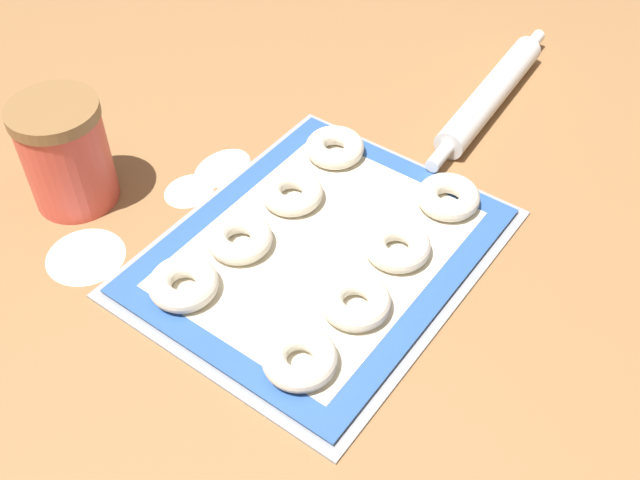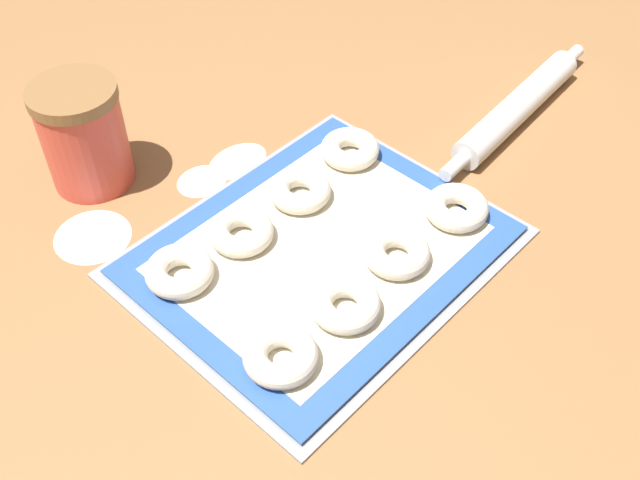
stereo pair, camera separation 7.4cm
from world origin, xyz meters
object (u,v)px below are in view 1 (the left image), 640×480
Objects in this scene: bagel_back_far_left at (183,284)px; rolling_pin at (491,94)px; bagel_back_far_right at (335,147)px; bagel_back_mid_right at (292,192)px; bagel_front_far_right at (448,197)px; flour_canister at (66,154)px; bagel_front_mid_right at (397,246)px; bagel_front_far_left at (300,359)px; baking_tray at (320,252)px; bagel_front_mid_left at (355,301)px; bagel_back_mid_left at (239,238)px.

bagel_back_far_left is 0.21× the size of rolling_pin.
bagel_back_mid_right is at bearing -175.65° from bagel_back_far_right.
bagel_front_far_right is at bearing -29.29° from bagel_back_far_left.
flour_canister reaches higher than bagel_back_far_right.
bagel_front_mid_right is 0.20m from bagel_back_far_right.
bagel_back_mid_right and bagel_back_far_right have the same top height.
bagel_front_far_right is at bearing -0.42° from bagel_front_far_left.
bagel_back_far_right is (0.31, 0.17, 0.00)m from bagel_front_far_left.
baking_tray is at bearing -71.73° from flour_canister.
flour_canister is at bearing 145.55° from rolling_pin.
bagel_back_far_left is at bearing -100.34° from flour_canister.
bagel_front_mid_left and bagel_front_mid_right have the same top height.
bagel_back_far_left is 1.00× the size of bagel_back_mid_right.
flour_canister is (-0.27, 0.41, 0.05)m from bagel_front_far_right.
rolling_pin is (0.55, 0.06, -0.00)m from bagel_front_far_left.
baking_tray is 1.10× the size of rolling_pin.
bagel_front_far_left is at bearing -178.78° from bagel_front_mid_right.
bagel_front_mid_left is at bearing -179.67° from bagel_front_far_right.
bagel_front_far_left is 1.00× the size of bagel_front_far_right.
baking_tray is at bearing 176.34° from rolling_pin.
bagel_front_far_right is (0.21, 0.00, 0.00)m from bagel_front_mid_left.
bagel_back_mid_right is (-0.11, 0.17, 0.00)m from bagel_front_far_right.
flour_canister is at bearing 122.53° from bagel_back_mid_right.
bagel_front_far_left and bagel_back_far_left have the same top height.
flour_canister is (0.05, 0.41, 0.05)m from bagel_front_far_left.
baking_tray is 5.36× the size of bagel_back_mid_left.
bagel_front_mid_left is at bearing -82.74° from flour_canister.
baking_tray is 0.10m from bagel_back_mid_left.
bagel_front_far_right reaches higher than baking_tray.
rolling_pin is at bearing -34.45° from flour_canister.
bagel_front_mid_left reaches higher than baking_tray.
bagel_back_mid_left is 0.10m from bagel_back_mid_right.
bagel_front_mid_left is 0.17m from bagel_back_mid_left.
bagel_front_far_left reaches higher than baking_tray.
bagel_back_far_right is (0.21, 0.18, 0.00)m from bagel_front_mid_left.
bagel_back_mid_right is (0.00, 0.16, 0.00)m from bagel_front_mid_right.
bagel_back_far_left is 0.09m from bagel_back_mid_left.
bagel_front_far_left is 1.00× the size of bagel_back_mid_right.
bagel_back_far_left and bagel_back_mid_right have the same top height.
flour_canister is (0.04, 0.24, 0.05)m from bagel_back_far_left.
rolling_pin reaches higher than bagel_back_far_right.
bagel_front_mid_left is 0.21m from bagel_front_far_right.
bagel_back_far_left is at bearing 168.55° from rolling_pin.
flour_canister is (-0.05, 0.24, 0.05)m from bagel_back_mid_left.
rolling_pin is at bearing -16.74° from bagel_back_mid_right.
bagel_front_mid_left is 1.00× the size of bagel_front_far_right.
bagel_front_far_right is 1.00× the size of bagel_back_far_right.
bagel_back_far_left and bagel_back_mid_left have the same top height.
flour_canister is at bearing 83.49° from bagel_front_far_left.
rolling_pin is at bearing -3.66° from baking_tray.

